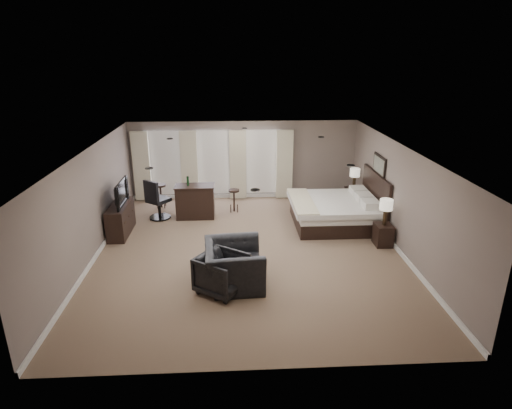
{
  "coord_description": "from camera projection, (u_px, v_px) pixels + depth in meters",
  "views": [
    {
      "loc": [
        -0.36,
        -9.7,
        4.74
      ],
      "look_at": [
        0.2,
        0.4,
        1.1
      ],
      "focal_mm": 30.0,
      "sensor_mm": 36.0,
      "label": 1
    }
  ],
  "objects": [
    {
      "name": "bar_stool_right",
      "position": [
        234.0,
        201.0,
        13.3
      ],
      "size": [
        0.37,
        0.37,
        0.71
      ],
      "primitive_type": "cube",
      "rotation": [
        0.0,
        0.0,
        -0.12
      ],
      "color": "black",
      "rests_on": "ground"
    },
    {
      "name": "dresser",
      "position": [
        121.0,
        219.0,
        11.65
      ],
      "size": [
        0.46,
        1.44,
        0.83
      ],
      "primitive_type": "cube",
      "color": "black",
      "rests_on": "ground"
    },
    {
      "name": "armchair_near",
      "position": [
        234.0,
        258.0,
        9.04
      ],
      "size": [
        0.99,
        1.44,
        1.21
      ],
      "primitive_type": "imported",
      "rotation": [
        0.0,
        0.0,
        1.64
      ],
      "color": "black",
      "rests_on": "ground"
    },
    {
      "name": "room",
      "position": [
        249.0,
        202.0,
        10.3
      ],
      "size": [
        7.6,
        8.6,
        2.64
      ],
      "color": "#755E4A",
      "rests_on": "ground"
    },
    {
      "name": "nightstand_near",
      "position": [
        383.0,
        235.0,
        11.01
      ],
      "size": [
        0.42,
        0.51,
        0.56
      ],
      "primitive_type": "cube",
      "color": "black",
      "rests_on": "ground"
    },
    {
      "name": "lamp_far",
      "position": [
        354.0,
        179.0,
        13.51
      ],
      "size": [
        0.31,
        0.31,
        0.65
      ],
      "primitive_type": "cube",
      "color": "beige",
      "rests_on": "nightstand_far"
    },
    {
      "name": "armchair_far",
      "position": [
        222.0,
        272.0,
        8.79
      ],
      "size": [
        1.2,
        1.21,
        0.92
      ],
      "primitive_type": "imported",
      "rotation": [
        0.0,
        0.0,
        0.96
      ],
      "color": "black",
      "rests_on": "ground"
    },
    {
      "name": "bed",
      "position": [
        337.0,
        200.0,
        12.16
      ],
      "size": [
        2.37,
        2.26,
        1.51
      ],
      "primitive_type": "cube",
      "color": "silver",
      "rests_on": "ground"
    },
    {
      "name": "nightstand_far",
      "position": [
        353.0,
        197.0,
        13.72
      ],
      "size": [
        0.46,
        0.57,
        0.62
      ],
      "primitive_type": "cube",
      "color": "black",
      "rests_on": "ground"
    },
    {
      "name": "window_bay",
      "position": [
        214.0,
        164.0,
        14.14
      ],
      "size": [
        5.25,
        0.2,
        2.3
      ],
      "color": "silver",
      "rests_on": "room"
    },
    {
      "name": "wall_art",
      "position": [
        379.0,
        165.0,
        11.88
      ],
      "size": [
        0.04,
        0.96,
        0.56
      ],
      "primitive_type": "cube",
      "color": "slate",
      "rests_on": "room"
    },
    {
      "name": "desk_chair",
      "position": [
        159.0,
        199.0,
        12.65
      ],
      "size": [
        0.88,
        0.88,
        1.23
      ],
      "primitive_type": "cube",
      "rotation": [
        0.0,
        0.0,
        2.49
      ],
      "color": "black",
      "rests_on": "ground"
    },
    {
      "name": "bar_counter",
      "position": [
        195.0,
        201.0,
        12.76
      ],
      "size": [
        1.17,
        0.61,
        1.02
      ],
      "primitive_type": "cube",
      "color": "black",
      "rests_on": "ground"
    },
    {
      "name": "lamp_near",
      "position": [
        385.0,
        212.0,
        10.8
      ],
      "size": [
        0.33,
        0.33,
        0.68
      ],
      "primitive_type": "cube",
      "color": "beige",
      "rests_on": "nightstand_near"
    },
    {
      "name": "tv",
      "position": [
        119.0,
        202.0,
        11.48
      ],
      "size": [
        0.67,
        1.16,
        0.15
      ],
      "primitive_type": "imported",
      "rotation": [
        0.0,
        0.0,
        1.57
      ],
      "color": "black",
      "rests_on": "dresser"
    },
    {
      "name": "bar_stool_left",
      "position": [
        161.0,
        196.0,
        13.63
      ],
      "size": [
        0.48,
        0.48,
        0.77
      ],
      "primitive_type": "cube",
      "rotation": [
        0.0,
        0.0,
        0.43
      ],
      "color": "black",
      "rests_on": "ground"
    }
  ]
}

